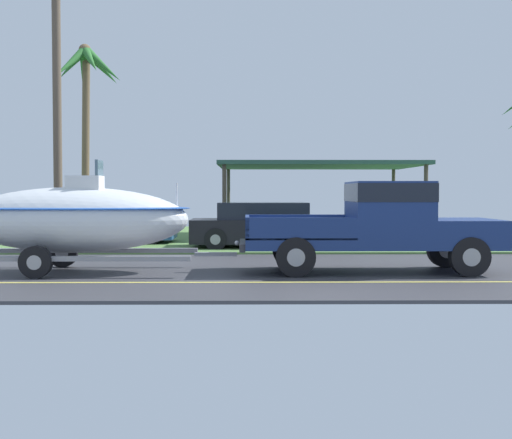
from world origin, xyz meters
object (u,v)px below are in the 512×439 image
object	(u,v)px
palm_tree_near_right	(88,84)
utility_pole	(57,104)
boat_on_trailer	(73,219)
parked_sedan_near	(106,223)
carport_awning	(318,166)
pickup_truck_towing	(386,222)
parked_sedan_far	(269,226)

from	to	relation	value
palm_tree_near_right	utility_pole	distance (m)	6.69
boat_on_trailer	utility_pole	size ratio (longest dim) A/B	0.77
parked_sedan_near	carport_awning	bearing A→B (deg)	25.04
pickup_truck_towing	palm_tree_near_right	world-z (taller)	palm_tree_near_right
pickup_truck_towing	utility_pole	world-z (taller)	utility_pole
parked_sedan_near	pickup_truck_towing	bearing A→B (deg)	-46.31
parked_sedan_far	pickup_truck_towing	bearing A→B (deg)	-69.22
parked_sedan_near	carport_awning	size ratio (longest dim) A/B	0.60
pickup_truck_towing	parked_sedan_far	world-z (taller)	pickup_truck_towing
carport_awning	boat_on_trailer	bearing A→B (deg)	-119.22
carport_awning	palm_tree_near_right	size ratio (longest dim) A/B	1.02
boat_on_trailer	palm_tree_near_right	xyz separation A→B (m)	(-2.24, 11.31, 4.56)
parked_sedan_far	carport_awning	distance (m)	5.91
utility_pole	parked_sedan_far	bearing A→B (deg)	11.95
parked_sedan_near	parked_sedan_far	world-z (taller)	same
parked_sedan_near	parked_sedan_far	bearing A→B (deg)	-19.17
palm_tree_near_right	parked_sedan_far	bearing A→B (deg)	-38.52
pickup_truck_towing	parked_sedan_far	distance (m)	6.52
boat_on_trailer	utility_pole	xyz separation A→B (m)	(-1.62, 4.83, 3.01)
parked_sedan_far	carport_awning	bearing A→B (deg)	69.09
parked_sedan_near	palm_tree_near_right	distance (m)	6.20
parked_sedan_near	parked_sedan_far	distance (m)	5.56
parked_sedan_far	utility_pole	size ratio (longest dim) A/B	0.60
pickup_truck_towing	palm_tree_near_right	size ratio (longest dim) A/B	0.77
pickup_truck_towing	parked_sedan_near	world-z (taller)	pickup_truck_towing
boat_on_trailer	parked_sedan_far	distance (m)	7.48
boat_on_trailer	utility_pole	distance (m)	5.91
pickup_truck_towing	palm_tree_near_right	bearing A→B (deg)	128.11
parked_sedan_near	utility_pole	size ratio (longest dim) A/B	0.55
boat_on_trailer	parked_sedan_far	xyz separation A→B (m)	(4.33, 6.09, -0.46)
carport_awning	utility_pole	xyz separation A→B (m)	(-7.93, -6.46, 1.49)
boat_on_trailer	palm_tree_near_right	world-z (taller)	palm_tree_near_right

